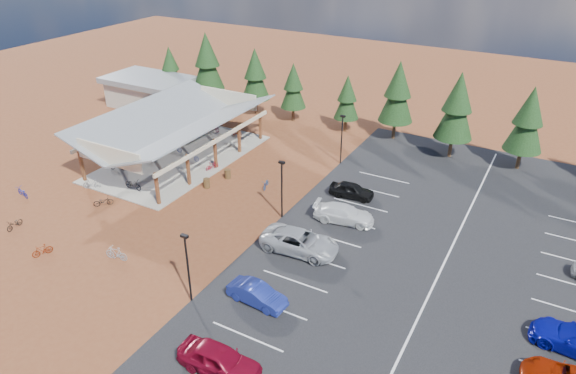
{
  "coord_description": "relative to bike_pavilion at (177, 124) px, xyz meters",
  "views": [
    {
      "loc": [
        23.26,
        -29.81,
        22.44
      ],
      "look_at": [
        4.45,
        4.02,
        1.77
      ],
      "focal_mm": 32.0,
      "sensor_mm": 36.0,
      "label": 1
    }
  ],
  "objects": [
    {
      "name": "bike_2",
      "position": [
        -1.45,
        0.95,
        -3.3
      ],
      "size": [
        1.67,
        0.78,
        0.85
      ],
      "primitive_type": "imported",
      "rotation": [
        0.0,
        0.0,
        1.71
      ],
      "color": "navy",
      "rests_on": "concrete_pad"
    },
    {
      "name": "car_0",
      "position": [
        20.1,
        -20.9,
        -2.96
      ],
      "size": [
        4.88,
        2.1,
        1.64
      ],
      "primitive_type": "imported",
      "rotation": [
        0.0,
        0.0,
        1.61
      ],
      "color": "maroon",
      "rests_on": "asphalt_lot"
    },
    {
      "name": "bike_15",
      "position": [
        4.53,
        -0.56,
        -3.38
      ],
      "size": [
        0.89,
        1.54,
        0.89
      ],
      "primitive_type": "imported",
      "rotation": [
        0.0,
        0.0,
        2.8
      ],
      "color": "maroon",
      "rests_on": "ground"
    },
    {
      "name": "bike_9",
      "position": [
        -2.82,
        -9.12,
        -3.33
      ],
      "size": [
        1.67,
        1.23,
        1.0
      ],
      "primitive_type": "imported",
      "rotation": [
        0.0,
        0.0,
        2.09
      ],
      "color": "#919498",
      "rests_on": "ground"
    },
    {
      "name": "pine_6",
      "position": [
        24.29,
        14.0,
        1.67
      ],
      "size": [
        3.86,
        3.86,
        9.0
      ],
      "color": "#382314",
      "rests_on": "ground"
    },
    {
      "name": "pine_7",
      "position": [
        30.89,
        14.45,
        1.33
      ],
      "size": [
        3.62,
        3.62,
        8.44
      ],
      "color": "#382314",
      "rests_on": "ground"
    },
    {
      "name": "bike_14",
      "position": [
        11.16,
        -1.23,
        -3.4
      ],
      "size": [
        1.02,
        1.7,
        0.84
      ],
      "primitive_type": "imported",
      "rotation": [
        0.0,
        0.0,
        0.31
      ],
      "color": "navy",
      "rests_on": "ground"
    },
    {
      "name": "ground",
      "position": [
        10.0,
        -7.0,
        -3.82
      ],
      "size": [
        140.0,
        140.0,
        0.0
      ],
      "primitive_type": "plane",
      "color": "brown",
      "rests_on": "ground"
    },
    {
      "name": "pine_5",
      "position": [
        17.55,
        15.88,
        1.56
      ],
      "size": [
        3.79,
        3.79,
        8.82
      ],
      "color": "#382314",
      "rests_on": "ground"
    },
    {
      "name": "bike_13",
      "position": [
        7.38,
        -16.07,
        -3.27
      ],
      "size": [
        1.89,
        0.82,
        1.1
      ],
      "primitive_type": "imported",
      "rotation": [
        0.0,
        0.0,
        4.88
      ],
      "color": "#999AA1",
      "rests_on": "ground"
    },
    {
      "name": "pine_0",
      "position": [
        -13.61,
        15.05,
        0.46
      ],
      "size": [
        3.02,
        3.02,
        7.03
      ],
      "color": "#382314",
      "rests_on": "ground"
    },
    {
      "name": "trash_bin_1",
      "position": [
        6.92,
        -1.31,
        -3.37
      ],
      "size": [
        0.6,
        0.6,
        0.9
      ],
      "primitive_type": "cylinder",
      "color": "#4B341A",
      "rests_on": "ground"
    },
    {
      "name": "bike_1",
      "position": [
        -3.1,
        -1.85,
        -3.25
      ],
      "size": [
        1.6,
        0.5,
        0.96
      ],
      "primitive_type": "imported",
      "rotation": [
        0.0,
        0.0,
        1.54
      ],
      "color": "gray",
      "rests_on": "concrete_pad"
    },
    {
      "name": "pine_4",
      "position": [
        11.92,
        15.36,
        0.22
      ],
      "size": [
        2.85,
        2.85,
        6.63
      ],
      "color": "#382314",
      "rests_on": "ground"
    },
    {
      "name": "bike_8",
      "position": [
        -2.96,
        -16.96,
        -3.42
      ],
      "size": [
        0.81,
        1.63,
        0.82
      ],
      "primitive_type": "imported",
      "rotation": [
        0.0,
        0.0,
        0.18
      ],
      "color": "black",
      "rests_on": "ground"
    },
    {
      "name": "car_4",
      "position": [
        18.75,
        0.98,
        -3.11
      ],
      "size": [
        4.12,
        2.01,
        1.35
      ],
      "primitive_type": "imported",
      "rotation": [
        0.0,
        0.0,
        1.68
      ],
      "color": "black",
      "rests_on": "asphalt_lot"
    },
    {
      "name": "lamp_post_1",
      "position": [
        15.0,
        -5.0,
        -0.85
      ],
      "size": [
        0.5,
        0.25,
        5.14
      ],
      "color": "black",
      "rests_on": "ground"
    },
    {
      "name": "bike_12",
      "position": [
        0.51,
        -10.87,
        -3.39
      ],
      "size": [
        1.52,
        1.6,
        0.86
      ],
      "primitive_type": "imported",
      "rotation": [
        0.0,
        0.0,
        2.41
      ],
      "color": "black",
      "rests_on": "ground"
    },
    {
      "name": "bike_6",
      "position": [
        1.56,
        -0.01,
        -3.29
      ],
      "size": [
        1.71,
        0.75,
        0.87
      ],
      "primitive_type": "imported",
      "rotation": [
        0.0,
        0.0,
        1.68
      ],
      "color": "#243195",
      "rests_on": "concrete_pad"
    },
    {
      "name": "lamp_post_2",
      "position": [
        15.0,
        7.0,
        -0.85
      ],
      "size": [
        0.5,
        0.25,
        5.14
      ],
      "color": "black",
      "rests_on": "ground"
    },
    {
      "name": "bike_7",
      "position": [
        1.97,
        7.55,
        -3.21
      ],
      "size": [
        1.78,
        0.95,
        1.03
      ],
      "primitive_type": "imported",
      "rotation": [
        0.0,
        0.0,
        1.29
      ],
      "color": "maroon",
      "rests_on": "concrete_pad"
    },
    {
      "name": "outbuilding",
      "position": [
        -14.0,
        11.0,
        -1.8
      ],
      "size": [
        11.0,
        7.0,
        3.9
      ],
      "color": "#ADA593",
      "rests_on": "ground"
    },
    {
      "name": "bike_10",
      "position": [
        -7.03,
        -13.24,
        -3.37
      ],
      "size": [
        1.82,
        0.92,
        0.91
      ],
      "primitive_type": "imported",
      "rotation": [
        0.0,
        0.0,
        4.52
      ],
      "color": "navy",
      "rests_on": "ground"
    },
    {
      "name": "bike_5",
      "position": [
        1.99,
        -2.44,
        -3.28
      ],
      "size": [
        1.55,
        0.78,
        0.9
      ],
      "primitive_type": "imported",
      "rotation": [
        0.0,
        0.0,
        1.32
      ],
      "color": "gray",
      "rests_on": "concrete_pad"
    },
    {
      "name": "car_2",
      "position": [
        18.6,
        -8.63,
        -2.96
      ],
      "size": [
        6.09,
        3.12,
        1.64
      ],
      "primitive_type": "imported",
      "rotation": [
        0.0,
        0.0,
        1.64
      ],
      "color": "#A5A7AC",
      "rests_on": "asphalt_lot"
    },
    {
      "name": "bike_3",
      "position": [
        -1.29,
        7.62,
        -3.21
      ],
      "size": [
        1.78,
        0.75,
        1.04
      ],
      "primitive_type": "imported",
      "rotation": [
        0.0,
        0.0,
        1.42
      ],
      "color": "maroon",
      "rests_on": "concrete_pad"
    },
    {
      "name": "trash_bin_0",
      "position": [
        6.31,
        -3.82,
        -3.37
      ],
      "size": [
        0.6,
        0.6,
        0.9
      ],
      "primitive_type": "cylinder",
      "color": "#4B341A",
      "rests_on": "ground"
    },
    {
      "name": "bike_0",
      "position": [
        -3.48,
        -5.23,
        -3.27
      ],
      "size": [
        1.84,
        1.13,
        0.91
      ],
      "primitive_type": "imported",
      "rotation": [
        0.0,
        0.0,
        1.9
      ],
      "color": "black",
      "rests_on": "concrete_pad"
    },
    {
      "name": "bike_4",
      "position": [
        0.7,
        -7.46,
        -3.24
      ],
      "size": [
        1.87,
        0.67,
        0.98
      ],
      "primitive_type": "imported",
      "rotation": [
        0.0,
        0.0,
        1.58
      ],
      "color": "black",
      "rests_on": "concrete_pad"
    },
    {
      "name": "asphalt_lot",
      "position": [
        28.5,
        -4.0,
        -3.8
      ],
      "size": [
        27.0,
        44.0,
        0.04
      ],
      "primitive_type": "cube",
      "color": "black",
      "rests_on": "ground"
    },
    {
      "name": "bike_11",
      "position": [
        2.17,
        -18.35,
        -3.37
      ],
      "size": [
        0.92,
        1.56,
        0.9
      ],
      "primitive_type": "imported",
      "rotation": [
        0.0,
        0.0,
        -0.35
      ],
      "color": "maroon",
      "rests_on": "ground"
    },
    {
      "name": "pine_3",
      "position": [
        4.95,
        15.41,
        0.51
      ],
      "size": [
        3.05,
        3.05,
        7.1
      ],
      "color": "#382314",
      "rests_on": "ground"
    },
    {
      "name": "concrete_pad",
      "position": [
        0.0,
        0.0,
        -3.77
      ],
      "size": [
        10.6,
        18.6,
        0.1
      ],
      "primitive_type": "cube",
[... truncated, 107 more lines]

